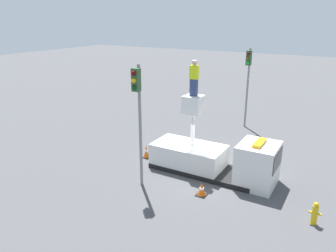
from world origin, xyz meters
name	(u,v)px	position (x,y,z in m)	size (l,w,h in m)	color
ground_plane	(203,172)	(0.00, 0.00, 0.00)	(120.00, 120.00, 0.00)	#4C4C4F
bucket_truck	(214,159)	(0.54, 0.00, 0.84)	(6.44, 2.09, 4.00)	black
worker	(194,78)	(-0.69, 0.00, 4.88)	(0.40, 0.26, 1.75)	navy
traffic_light_pole	(138,103)	(-2.03, -2.89, 4.09)	(0.34, 0.57, 5.80)	gray
traffic_light_across	(248,73)	(-0.46, 8.26, 4.01)	(0.34, 0.57, 5.69)	gray
fire_hydrant	(315,213)	(5.62, -2.02, 0.47)	(0.47, 0.23, 0.96)	gold
traffic_cone_rear	(146,152)	(-3.59, -0.01, 0.37)	(0.38, 0.38, 0.77)	black
traffic_cone_curbside	(202,189)	(0.91, -2.24, 0.29)	(0.47, 0.47, 0.62)	black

